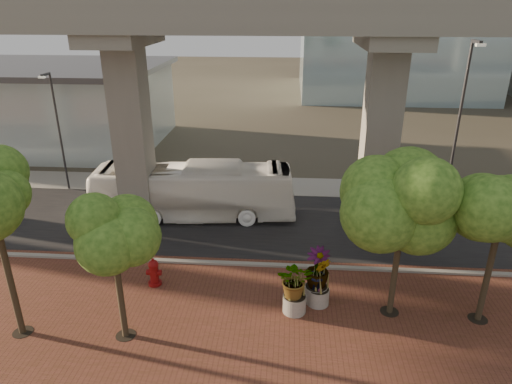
{
  "coord_description": "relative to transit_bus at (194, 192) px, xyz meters",
  "views": [
    {
      "loc": [
        1.72,
        -19.28,
        10.83
      ],
      "look_at": [
        0.23,
        0.5,
        2.53
      ],
      "focal_mm": 32.0,
      "sensor_mm": 36.0,
      "label": 1
    }
  ],
  "objects": [
    {
      "name": "ground",
      "position": [
        3.24,
        -2.74,
        -1.49
      ],
      "size": [
        160.0,
        160.0,
        0.0
      ],
      "primitive_type": "plane",
      "color": "#3A352A",
      "rests_on": "ground"
    },
    {
      "name": "brick_plaza",
      "position": [
        3.24,
        -10.74,
        -1.46
      ],
      "size": [
        70.0,
        13.0,
        0.06
      ],
      "primitive_type": "cube",
      "color": "brown",
      "rests_on": "ground"
    },
    {
      "name": "asphalt_road",
      "position": [
        3.24,
        -0.74,
        -1.47
      ],
      "size": [
        90.0,
        8.0,
        0.04
      ],
      "primitive_type": "cube",
      "color": "black",
      "rests_on": "ground"
    },
    {
      "name": "curb_strip",
      "position": [
        3.24,
        -4.74,
        -1.41
      ],
      "size": [
        70.0,
        0.25,
        0.16
      ],
      "primitive_type": "cube",
      "color": "gray",
      "rests_on": "ground"
    },
    {
      "name": "far_sidewalk",
      "position": [
        3.24,
        4.76,
        -1.46
      ],
      "size": [
        90.0,
        3.0,
        0.06
      ],
      "primitive_type": "cube",
      "color": "gray",
      "rests_on": "ground"
    },
    {
      "name": "transit_viaduct",
      "position": [
        3.24,
        -0.74,
        5.8
      ],
      "size": [
        72.0,
        5.6,
        12.4
      ],
      "color": "gray",
      "rests_on": "ground"
    },
    {
      "name": "station_pavilion",
      "position": [
        -16.76,
        13.26,
        1.73
      ],
      "size": [
        23.0,
        13.0,
        6.3
      ],
      "color": "silver",
      "rests_on": "ground"
    },
    {
      "name": "transit_bus",
      "position": [
        0.0,
        0.0,
        0.0
      ],
      "size": [
        10.85,
        3.31,
        2.98
      ],
      "primitive_type": "imported",
      "rotation": [
        0.0,
        0.0,
        1.65
      ],
      "color": "white",
      "rests_on": "ground"
    },
    {
      "name": "fire_hydrant",
      "position": [
        -0.38,
        -6.51,
        -0.85
      ],
      "size": [
        0.6,
        0.54,
        1.2
      ],
      "color": "maroon",
      "rests_on": "ground"
    },
    {
      "name": "planter_front",
      "position": [
        5.33,
        -7.85,
        -0.13
      ],
      "size": [
        1.94,
        1.94,
        2.13
      ],
      "color": "#B0AB9F",
      "rests_on": "ground"
    },
    {
      "name": "planter_right",
      "position": [
        6.16,
        -7.16,
        -0.03
      ],
      "size": [
        2.16,
        2.16,
        2.31
      ],
      "color": "#A29B92",
      "rests_on": "ground"
    },
    {
      "name": "planter_left",
      "position": [
        6.24,
        -7.29,
        -0.17
      ],
      "size": [
        1.88,
        1.88,
        2.07
      ],
      "color": "gray",
      "rests_on": "ground"
    },
    {
      "name": "street_tree_near_west",
      "position": [
        -0.54,
        -9.64,
        2.83
      ],
      "size": [
        3.13,
        3.13,
        5.72
      ],
      "color": "#453827",
      "rests_on": "ground"
    },
    {
      "name": "street_tree_near_east",
      "position": [
        8.91,
        -7.61,
        3.11
      ],
      "size": [
        4.21,
        4.21,
        6.47
      ],
      "color": "#453827",
      "rests_on": "ground"
    },
    {
      "name": "street_tree_far_east",
      "position": [
        12.06,
        -7.8,
        3.12
      ],
      "size": [
        3.76,
        3.76,
        6.28
      ],
      "color": "#453827",
      "rests_on": "ground"
    },
    {
      "name": "streetlamp_west",
      "position": [
        -8.67,
        3.26,
        2.67
      ],
      "size": [
        0.35,
        1.03,
        7.12
      ],
      "color": "#2A2A2E",
      "rests_on": "ground"
    },
    {
      "name": "streetlamp_east",
      "position": [
        14.15,
        3.02,
        3.78
      ],
      "size": [
        0.45,
        1.31,
        9.03
      ],
      "color": "#2B2B30",
      "rests_on": "ground"
    }
  ]
}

